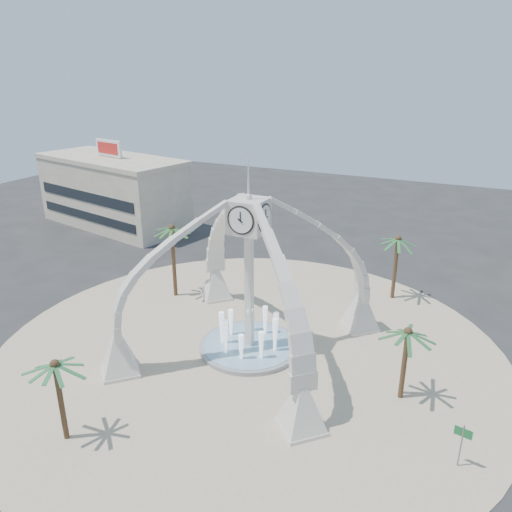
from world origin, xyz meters
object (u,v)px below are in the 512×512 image
at_px(palm_north, 398,240).
at_px(palm_west, 172,229).
at_px(palm_east, 408,333).
at_px(palm_south, 55,365).
at_px(clock_tower, 249,274).
at_px(street_sign, 462,438).
at_px(fountain, 249,345).

bearing_deg(palm_north, palm_west, -156.02).
bearing_deg(palm_north, palm_east, -76.93).
xyz_separation_m(palm_east, palm_south, (-17.55, -12.76, 0.12)).
height_order(clock_tower, palm_east, clock_tower).
xyz_separation_m(clock_tower, palm_east, (12.07, -1.24, -1.45)).
bearing_deg(palm_east, street_sign, -50.74).
relative_size(palm_east, palm_south, 0.98).
xyz_separation_m(fountain, palm_north, (8.44, 14.39, 5.74)).
bearing_deg(clock_tower, palm_north, 59.61).
xyz_separation_m(palm_west, palm_south, (5.46, -19.77, -1.72)).
bearing_deg(street_sign, palm_east, 140.93).
bearing_deg(street_sign, palm_north, 122.17).
distance_m(fountain, palm_west, 14.02).
height_order(palm_east, palm_south, palm_south).
distance_m(palm_south, street_sign, 23.19).
bearing_deg(street_sign, palm_south, -148.56).
bearing_deg(fountain, clock_tower, -90.00).
bearing_deg(fountain, street_sign, -21.10).
bearing_deg(fountain, palm_west, 152.17).
bearing_deg(clock_tower, palm_east, -5.85).
relative_size(palm_east, street_sign, 2.05).
xyz_separation_m(fountain, street_sign, (16.15, -6.23, 1.73)).
bearing_deg(palm_east, clock_tower, 174.15).
bearing_deg(palm_south, palm_east, 36.04).
xyz_separation_m(palm_south, street_sign, (21.63, 7.77, -3.14)).
distance_m(clock_tower, fountain, 6.20).
relative_size(clock_tower, fountain, 2.24).
bearing_deg(palm_east, palm_north, 103.07).
xyz_separation_m(fountain, palm_south, (-5.48, -14.00, 4.88)).
height_order(fountain, palm_west, palm_west).
distance_m(fountain, palm_north, 17.64).
distance_m(palm_west, palm_north, 21.22).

